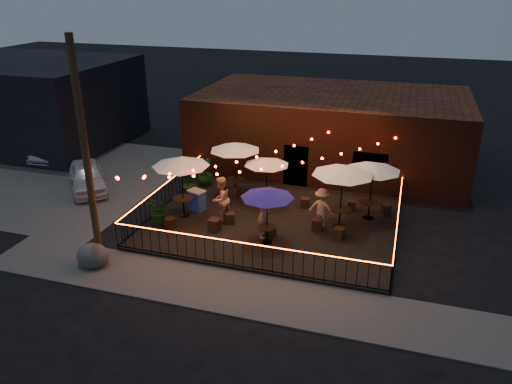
% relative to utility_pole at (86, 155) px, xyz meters
% --- Properties ---
extents(ground, '(110.00, 110.00, 0.00)m').
position_rel_utility_pole_xyz_m(ground, '(5.40, 2.60, -4.00)').
color(ground, black).
rests_on(ground, ground).
extents(patio, '(10.00, 8.00, 0.15)m').
position_rel_utility_pole_xyz_m(patio, '(5.40, 4.60, -3.92)').
color(patio, black).
rests_on(patio, ground).
extents(sidewalk, '(18.00, 2.50, 0.05)m').
position_rel_utility_pole_xyz_m(sidewalk, '(5.40, -0.65, -3.98)').
color(sidewalk, '#464441').
rests_on(sidewalk, ground).
extents(parking_lot, '(11.00, 12.00, 0.02)m').
position_rel_utility_pole_xyz_m(parking_lot, '(-6.60, 6.60, -3.99)').
color(parking_lot, '#464441').
rests_on(parking_lot, ground).
extents(brick_building, '(14.00, 8.00, 4.00)m').
position_rel_utility_pole_xyz_m(brick_building, '(6.40, 12.59, -2.00)').
color(brick_building, '#391A0F').
rests_on(brick_building, ground).
extents(background_building, '(12.00, 9.00, 5.00)m').
position_rel_utility_pole_xyz_m(background_building, '(-12.60, 11.60, -1.50)').
color(background_building, black).
rests_on(background_building, ground).
extents(utility_pole, '(0.26, 0.26, 8.00)m').
position_rel_utility_pole_xyz_m(utility_pole, '(0.00, 0.00, 0.00)').
color(utility_pole, '#382B17').
rests_on(utility_pole, ground).
extents(fence_front, '(10.00, 0.04, 1.04)m').
position_rel_utility_pole_xyz_m(fence_front, '(5.40, 0.60, -3.34)').
color(fence_front, black).
rests_on(fence_front, patio).
extents(fence_left, '(0.04, 8.00, 1.04)m').
position_rel_utility_pole_xyz_m(fence_left, '(0.40, 4.60, -3.34)').
color(fence_left, black).
rests_on(fence_left, patio).
extents(fence_right, '(0.04, 8.00, 1.04)m').
position_rel_utility_pole_xyz_m(fence_right, '(10.40, 4.60, -3.34)').
color(fence_right, black).
rests_on(fence_right, patio).
extents(festoon_lights, '(10.02, 8.72, 1.32)m').
position_rel_utility_pole_xyz_m(festoon_lights, '(4.39, 4.30, -1.48)').
color(festoon_lights, '#FF1502').
rests_on(festoon_lights, ground).
extents(cafe_table_0, '(3.13, 3.13, 2.65)m').
position_rel_utility_pole_xyz_m(cafe_table_0, '(1.60, 3.92, -1.43)').
color(cafe_table_0, black).
rests_on(cafe_table_0, patio).
extents(cafe_table_1, '(2.50, 2.50, 2.56)m').
position_rel_utility_pole_xyz_m(cafe_table_1, '(2.99, 6.70, -1.51)').
color(cafe_table_1, black).
rests_on(cafe_table_1, patio).
extents(cafe_table_2, '(2.36, 2.36, 2.24)m').
position_rel_utility_pole_xyz_m(cafe_table_2, '(5.68, 2.64, -1.81)').
color(cafe_table_2, black).
rests_on(cafe_table_2, patio).
extents(cafe_table_3, '(2.39, 2.39, 2.20)m').
position_rel_utility_pole_xyz_m(cafe_table_3, '(4.65, 6.11, -1.84)').
color(cafe_table_3, black).
rests_on(cafe_table_3, patio).
extents(cafe_table_4, '(3.24, 3.24, 2.71)m').
position_rel_utility_pole_xyz_m(cafe_table_4, '(8.14, 4.77, -1.37)').
color(cafe_table_4, black).
rests_on(cafe_table_4, patio).
extents(cafe_table_5, '(3.03, 3.03, 2.52)m').
position_rel_utility_pole_xyz_m(cafe_table_5, '(9.20, 6.00, -1.55)').
color(cafe_table_5, black).
rests_on(cafe_table_5, patio).
extents(bistro_chair_0, '(0.49, 0.49, 0.43)m').
position_rel_utility_pole_xyz_m(bistro_chair_0, '(1.55, 2.70, -3.63)').
color(bistro_chair_0, black).
rests_on(bistro_chair_0, patio).
extents(bistro_chair_1, '(0.43, 0.43, 0.50)m').
position_rel_utility_pole_xyz_m(bistro_chair_1, '(3.37, 3.01, -3.60)').
color(bistro_chair_1, black).
rests_on(bistro_chair_1, patio).
extents(bistro_chair_2, '(0.40, 0.40, 0.47)m').
position_rel_utility_pole_xyz_m(bistro_chair_2, '(1.07, 6.04, -3.61)').
color(bistro_chair_2, black).
rests_on(bistro_chair_2, patio).
extents(bistro_chair_3, '(0.50, 0.50, 0.47)m').
position_rel_utility_pole_xyz_m(bistro_chair_3, '(3.06, 6.41, -3.61)').
color(bistro_chair_3, black).
rests_on(bistro_chair_3, patio).
extents(bistro_chair_4, '(0.50, 0.50, 0.44)m').
position_rel_utility_pole_xyz_m(bistro_chair_4, '(3.73, 3.83, -3.63)').
color(bistro_chair_4, black).
rests_on(bistro_chair_4, patio).
extents(bistro_chair_5, '(0.40, 0.40, 0.44)m').
position_rel_utility_pole_xyz_m(bistro_chair_5, '(5.67, 3.20, -3.63)').
color(bistro_chair_5, black).
rests_on(bistro_chair_5, patio).
extents(bistro_chair_6, '(0.45, 0.45, 0.50)m').
position_rel_utility_pole_xyz_m(bistro_chair_6, '(4.58, 6.81, -3.60)').
color(bistro_chair_6, black).
rests_on(bistro_chair_6, patio).
extents(bistro_chair_7, '(0.41, 0.41, 0.43)m').
position_rel_utility_pole_xyz_m(bistro_chair_7, '(6.39, 6.29, -3.64)').
color(bistro_chair_7, black).
rests_on(bistro_chair_7, patio).
extents(bistro_chair_8, '(0.41, 0.41, 0.47)m').
position_rel_utility_pole_xyz_m(bistro_chair_8, '(7.32, 4.28, -3.62)').
color(bistro_chair_8, black).
rests_on(bistro_chair_8, patio).
extents(bistro_chair_9, '(0.46, 0.46, 0.46)m').
position_rel_utility_pole_xyz_m(bistro_chair_9, '(8.28, 3.82, -3.62)').
color(bistro_chair_9, black).
rests_on(bistro_chair_9, patio).
extents(bistro_chair_10, '(0.38, 0.38, 0.42)m').
position_rel_utility_pole_xyz_m(bistro_chair_10, '(8.39, 6.65, -3.64)').
color(bistro_chair_10, black).
rests_on(bistro_chair_10, patio).
extents(bistro_chair_11, '(0.47, 0.47, 0.43)m').
position_rel_utility_pole_xyz_m(bistro_chair_11, '(9.88, 6.67, -3.64)').
color(bistro_chair_11, black).
rests_on(bistro_chair_11, patio).
extents(patron_a, '(0.49, 0.72, 1.92)m').
position_rel_utility_pole_xyz_m(patron_a, '(5.40, 3.11, -2.89)').
color(patron_a, tan).
rests_on(patron_a, patio).
extents(patron_b, '(1.01, 1.14, 1.94)m').
position_rel_utility_pole_xyz_m(patron_b, '(3.30, 3.95, -2.88)').
color(patron_b, tan).
rests_on(patron_b, patio).
extents(patron_c, '(1.15, 0.77, 1.67)m').
position_rel_utility_pole_xyz_m(patron_c, '(7.41, 4.65, -3.02)').
color(patron_c, tan).
rests_on(patron_c, patio).
extents(potted_shrub_a, '(1.27, 1.14, 1.27)m').
position_rel_utility_pole_xyz_m(potted_shrub_a, '(1.04, 2.91, -3.22)').
color(potted_shrub_a, '#18390F').
rests_on(potted_shrub_a, patio).
extents(potted_shrub_b, '(0.99, 0.92, 1.46)m').
position_rel_utility_pole_xyz_m(potted_shrub_b, '(1.20, 5.68, -3.12)').
color(potted_shrub_b, '#15350F').
rests_on(potted_shrub_b, patio).
extents(potted_shrub_c, '(0.98, 0.98, 1.35)m').
position_rel_utility_pole_xyz_m(potted_shrub_c, '(1.11, 7.40, -3.18)').
color(potted_shrub_c, '#0E3B0C').
rests_on(potted_shrub_c, patio).
extents(cooler, '(0.83, 0.71, 0.93)m').
position_rel_utility_pole_xyz_m(cooler, '(1.93, 4.60, -3.38)').
color(cooler, blue).
rests_on(cooler, patio).
extents(boulder, '(1.25, 1.15, 0.80)m').
position_rel_utility_pole_xyz_m(boulder, '(0.13, -0.58, -3.60)').
color(boulder, '#40403C').
rests_on(boulder, ground).
extents(car_white, '(3.71, 4.05, 1.34)m').
position_rel_utility_pole_xyz_m(car_white, '(-4.24, 5.47, -3.33)').
color(car_white, silver).
rests_on(car_white, ground).
extents(car_silver, '(1.94, 4.52, 1.45)m').
position_rel_utility_pole_xyz_m(car_silver, '(-8.59, 9.23, -3.28)').
color(car_silver, gray).
rests_on(car_silver, ground).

